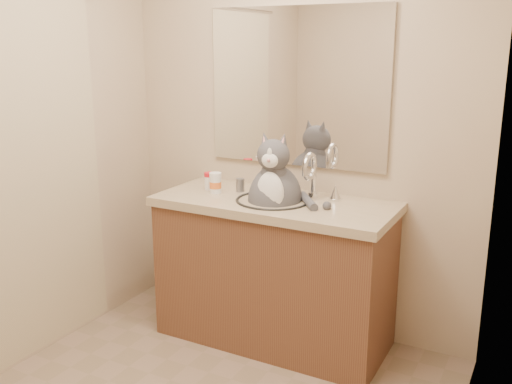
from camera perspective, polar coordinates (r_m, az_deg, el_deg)
room at (r=2.29m, az=-8.82°, el=2.09°), size 2.22×2.52×2.42m
vanity at (r=3.31m, az=1.82°, el=-7.59°), size 1.34×0.59×1.12m
mirror at (r=3.32m, az=4.06°, el=10.37°), size 1.10×0.02×0.90m
shower_curtain at (r=3.12m, az=-23.20°, el=1.20°), size 0.02×1.30×1.93m
cat at (r=3.15m, az=1.90°, el=-0.30°), size 0.48×0.38×0.59m
pill_bottle_redcap at (r=3.40m, az=-4.68°, el=1.11°), size 0.08×0.08×0.10m
pill_bottle_orange at (r=3.32m, az=-4.07°, el=0.88°), size 0.09×0.09×0.12m
grey_canister at (r=3.34m, az=-1.59°, el=0.70°), size 0.06×0.06×0.08m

